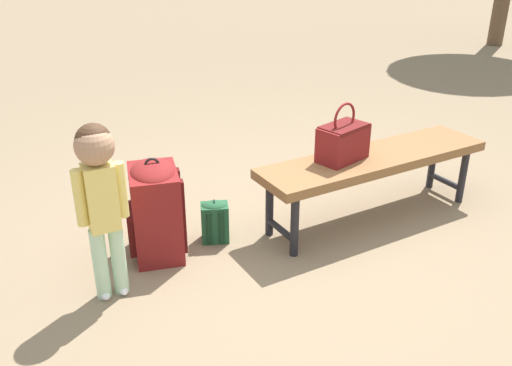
{
  "coord_description": "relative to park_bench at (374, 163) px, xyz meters",
  "views": [
    {
      "loc": [
        1.17,
        2.69,
        1.8
      ],
      "look_at": [
        0.23,
        -0.03,
        0.45
      ],
      "focal_mm": 39.22,
      "sensor_mm": 36.0,
      "label": 1
    }
  ],
  "objects": [
    {
      "name": "handbag",
      "position": [
        0.24,
        0.0,
        0.18
      ],
      "size": [
        0.37,
        0.3,
        0.37
      ],
      "color": "maroon",
      "rests_on": "park_bench"
    },
    {
      "name": "park_bench",
      "position": [
        0.0,
        0.0,
        0.0
      ],
      "size": [
        1.65,
        0.7,
        0.45
      ],
      "color": "brown",
      "rests_on": "ground"
    },
    {
      "name": "child_standing",
      "position": [
        1.71,
        0.31,
        0.24
      ],
      "size": [
        0.26,
        0.19,
        0.95
      ],
      "color": "#B2D8B2",
      "rests_on": "ground"
    },
    {
      "name": "backpack_small",
      "position": [
        1.05,
        -0.05,
        -0.25
      ],
      "size": [
        0.19,
        0.17,
        0.28
      ],
      "color": "#1E4C2D",
      "rests_on": "ground"
    },
    {
      "name": "ground_plane",
      "position": [
        0.62,
        0.18,
        -0.39
      ],
      "size": [
        40.0,
        40.0,
        0.0
      ],
      "primitive_type": "plane",
      "color": "#7F6B51",
      "rests_on": "ground"
    },
    {
      "name": "backpack_large",
      "position": [
        1.41,
        -0.01,
        -0.09
      ],
      "size": [
        0.35,
        0.38,
        0.61
      ],
      "color": "maroon",
      "rests_on": "ground"
    }
  ]
}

